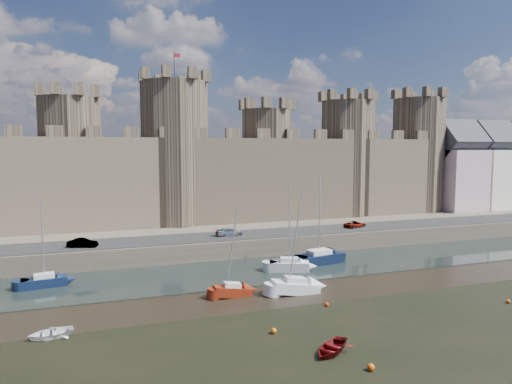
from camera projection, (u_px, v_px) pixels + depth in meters
ground at (265, 372)px, 30.33m from camera, size 160.00×160.00×0.00m
water_channel at (194, 276)px, 52.90m from camera, size 160.00×12.00×0.08m
quay at (156, 220)px, 86.65m from camera, size 160.00×60.00×2.50m
road at (179, 239)px, 62.07m from camera, size 160.00×7.00×0.10m
castle at (160, 168)px, 74.15m from camera, size 108.50×11.00×29.00m
townhouses at (508, 169)px, 95.87m from camera, size 35.50×9.05×18.13m
car_1 at (83, 243)px, 56.69m from camera, size 3.84×2.29×1.19m
car_2 at (230, 232)px, 64.23m from camera, size 4.08×1.73×1.17m
car_3 at (355, 224)px, 71.01m from camera, size 4.20×2.86×1.07m
sailboat_1 at (44, 281)px, 48.76m from camera, size 4.72×2.34×9.08m
sailboat_2 at (289, 265)px, 55.10m from camera, size 5.10×3.38×10.25m
sailboat_3 at (319, 257)px, 58.59m from camera, size 6.89×3.63×11.49m
sailboat_4 at (232, 290)px, 45.85m from camera, size 3.83×1.54×8.90m
sailboat_5 at (295, 286)px, 46.86m from camera, size 5.00×2.16×10.59m
dinghy_4 at (331, 349)px, 33.05m from camera, size 4.17×3.88×0.70m
dinghy_6 at (51, 333)px, 35.87m from camera, size 3.79×3.03×0.70m
buoy_1 at (274, 331)px, 36.64m from camera, size 0.48×0.48×0.48m
buoy_2 at (371, 367)px, 30.51m from camera, size 0.51×0.51×0.51m
buoy_3 at (327, 304)px, 42.98m from camera, size 0.40×0.40×0.40m
buoy_5 at (508, 301)px, 43.83m from camera, size 0.39×0.39×0.39m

